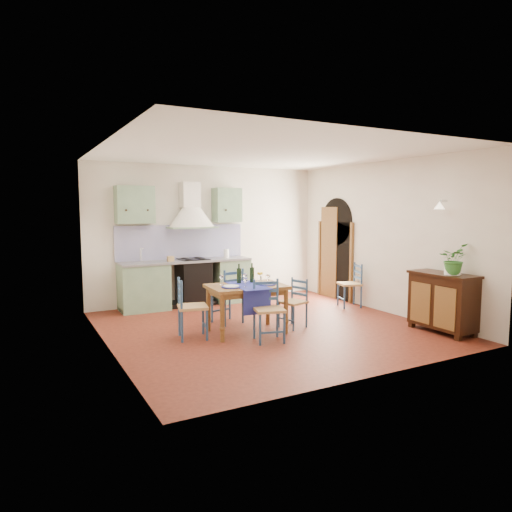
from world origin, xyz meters
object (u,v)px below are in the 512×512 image
at_px(dining_table, 247,291).
at_px(chair_near, 268,310).
at_px(potted_plant, 453,259).
at_px(sideboard, 442,300).

height_order(dining_table, chair_near, dining_table).
xyz_separation_m(dining_table, potted_plant, (2.68, -1.59, 0.51)).
bearing_deg(chair_near, sideboard, -18.68).
bearing_deg(sideboard, dining_table, 152.21).
relative_size(dining_table, potted_plant, 2.60).
distance_m(sideboard, potted_plant, 0.68).
bearing_deg(dining_table, potted_plant, -30.70).
distance_m(chair_near, sideboard, 2.77).
height_order(sideboard, potted_plant, potted_plant).
relative_size(chair_near, potted_plant, 1.88).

